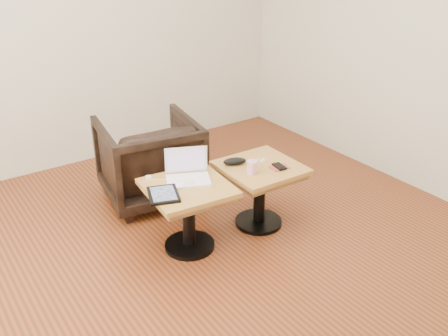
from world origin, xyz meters
TOP-DOWN VIEW (x-y plane):
  - room_shell at (0.00, 0.00)m, footprint 4.52×4.52m
  - side_table_left at (0.08, 0.34)m, footprint 0.61×0.61m
  - side_table_right at (0.69, 0.30)m, footprint 0.57×0.57m
  - laptop at (0.13, 0.42)m, footprint 0.37×0.34m
  - tablet at (-0.13, 0.30)m, footprint 0.27×0.30m
  - charging_adapter at (-0.10, 0.58)m, footprint 0.05×0.05m
  - glasses_case at (0.54, 0.42)m, footprint 0.19×0.14m
  - striped_cup at (0.56, 0.23)m, footprint 0.10×0.10m
  - earbuds_tangle at (0.76, 0.36)m, footprint 0.08×0.05m
  - phone_on_sleeve at (0.79, 0.19)m, footprint 0.15×0.13m
  - armchair at (0.20, 1.17)m, footprint 0.88×0.90m

SIDE VIEW (x-z plane):
  - armchair at x=0.20m, z-range 0.00..0.72m
  - side_table_left at x=0.08m, z-range 0.13..0.64m
  - side_table_right at x=0.69m, z-range 0.13..0.64m
  - earbuds_tangle at x=0.76m, z-range 0.51..0.53m
  - phone_on_sleeve at x=0.79m, z-range 0.51..0.53m
  - tablet at x=-0.13m, z-range 0.51..0.53m
  - charging_adapter at x=-0.10m, z-range 0.51..0.53m
  - glasses_case at x=0.54m, z-range 0.51..0.57m
  - laptop at x=0.13m, z-range 0.45..0.67m
  - striped_cup at x=0.56m, z-range 0.51..0.61m
  - room_shell at x=0.00m, z-range 0.00..2.71m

